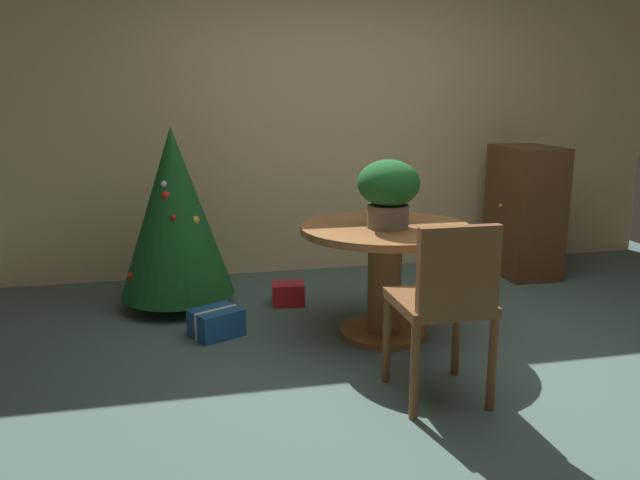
{
  "coord_description": "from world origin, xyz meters",
  "views": [
    {
      "loc": [
        -1.33,
        -3.21,
        1.53
      ],
      "look_at": [
        -0.56,
        0.22,
        0.72
      ],
      "focal_mm": 36.2,
      "sensor_mm": 36.0,
      "label": 1
    }
  ],
  "objects": [
    {
      "name": "ground_plane",
      "position": [
        0.0,
        0.0,
        0.0
      ],
      "size": [
        6.6,
        6.6,
        0.0
      ],
      "primitive_type": "plane",
      "color": "#4C6660"
    },
    {
      "name": "back_wall_panel",
      "position": [
        0.0,
        2.2,
        1.3
      ],
      "size": [
        6.0,
        0.1,
        2.6
      ],
      "primitive_type": "cube",
      "color": "beige",
      "rests_on": "ground_plane"
    },
    {
      "name": "round_dining_table",
      "position": [
        -0.08,
        0.51,
        0.5
      ],
      "size": [
        1.06,
        1.06,
        0.72
      ],
      "color": "brown",
      "rests_on": "ground_plane"
    },
    {
      "name": "flower_vase",
      "position": [
        -0.09,
        0.45,
        0.96
      ],
      "size": [
        0.38,
        0.38,
        0.42
      ],
      "color": "#665B51",
      "rests_on": "round_dining_table"
    },
    {
      "name": "wooden_chair_near",
      "position": [
        -0.08,
        -0.42,
        0.54
      ],
      "size": [
        0.44,
        0.46,
        0.93
      ],
      "color": "brown",
      "rests_on": "ground_plane"
    },
    {
      "name": "holiday_tree",
      "position": [
        -1.35,
        1.39,
        0.69
      ],
      "size": [
        0.81,
        0.81,
        1.3
      ],
      "color": "brown",
      "rests_on": "ground_plane"
    },
    {
      "name": "gift_box_blue",
      "position": [
        -1.12,
        0.74,
        0.09
      ],
      "size": [
        0.37,
        0.35,
        0.18
      ],
      "color": "#1E569E",
      "rests_on": "ground_plane"
    },
    {
      "name": "gift_box_red",
      "position": [
        -0.57,
        1.25,
        0.08
      ],
      "size": [
        0.25,
        0.21,
        0.16
      ],
      "color": "red",
      "rests_on": "ground_plane"
    },
    {
      "name": "wooden_cabinet",
      "position": [
        1.53,
        1.63,
        0.54
      ],
      "size": [
        0.46,
        0.63,
        1.09
      ],
      "color": "brown",
      "rests_on": "ground_plane"
    }
  ]
}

